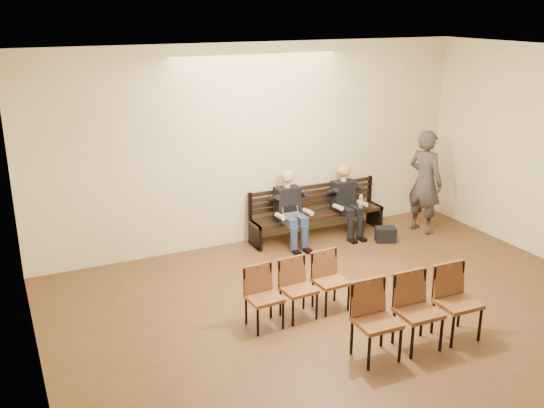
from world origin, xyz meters
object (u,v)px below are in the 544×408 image
at_px(water_bottle, 361,208).
at_px(bag, 386,235).
at_px(seated_man, 290,209).
at_px(laptop, 293,217).
at_px(chair_row_front, 299,290).
at_px(seated_woman, 346,203).
at_px(bench, 317,225).
at_px(passerby, 426,174).
at_px(chair_row_back, 419,313).

height_order(water_bottle, bag, water_bottle).
xyz_separation_m(seated_man, laptop, (-0.01, -0.16, -0.10)).
distance_m(laptop, chair_row_front, 2.55).
bearing_deg(bag, seated_woman, 125.78).
xyz_separation_m(seated_man, water_bottle, (1.31, -0.27, -0.09)).
bearing_deg(bag, chair_row_front, -146.55).
relative_size(laptop, water_bottle, 1.21).
bearing_deg(bench, water_bottle, -30.22).
height_order(passerby, chair_row_front, passerby).
xyz_separation_m(bench, passerby, (1.92, -0.60, 0.89)).
relative_size(passerby, chair_row_front, 1.50).
height_order(chair_row_front, chair_row_back, chair_row_back).
height_order(bag, chair_row_front, chair_row_front).
height_order(water_bottle, chair_row_front, chair_row_front).
bearing_deg(bench, chair_row_front, -124.24).
height_order(laptop, bag, laptop).
height_order(seated_man, passerby, passerby).
bearing_deg(laptop, seated_man, 73.49).
distance_m(laptop, bag, 1.76).
distance_m(seated_man, water_bottle, 1.34).
xyz_separation_m(seated_woman, water_bottle, (0.15, -0.27, -0.03)).
relative_size(water_bottle, passerby, 0.11).
bearing_deg(passerby, seated_man, 64.36).
height_order(bench, water_bottle, water_bottle).
distance_m(bench, laptop, 0.78).
bearing_deg(bench, passerby, -17.32).
bearing_deg(chair_row_back, water_bottle, 69.22).
relative_size(seated_woman, passerby, 0.55).
relative_size(bag, chair_row_back, 0.21).
xyz_separation_m(seated_woman, passerby, (1.41, -0.48, 0.50)).
height_order(seated_man, bag, seated_man).
distance_m(chair_row_front, chair_row_back, 1.63).
xyz_separation_m(seated_man, bag, (1.62, -0.64, -0.53)).
bearing_deg(water_bottle, seated_woman, 119.15).
height_order(bench, bag, bench).
bearing_deg(chair_row_front, laptop, 61.02).
height_order(seated_woman, passerby, passerby).
bearing_deg(passerby, laptop, 67.82).
bearing_deg(chair_row_front, chair_row_back, -56.56).
distance_m(passerby, chair_row_front, 4.23).
xyz_separation_m(seated_man, chair_row_back, (-0.13, -3.76, -0.18)).
bearing_deg(chair_row_front, passerby, 24.82).
bearing_deg(bag, laptop, 163.40).
bearing_deg(seated_man, seated_woman, 0.00).
relative_size(seated_man, water_bottle, 5.37).
height_order(bench, laptop, laptop).
xyz_separation_m(laptop, water_bottle, (1.32, -0.11, 0.01)).
relative_size(laptop, chair_row_back, 0.17).
bearing_deg(laptop, bench, 10.35).
xyz_separation_m(bench, seated_man, (-0.64, -0.12, 0.44)).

